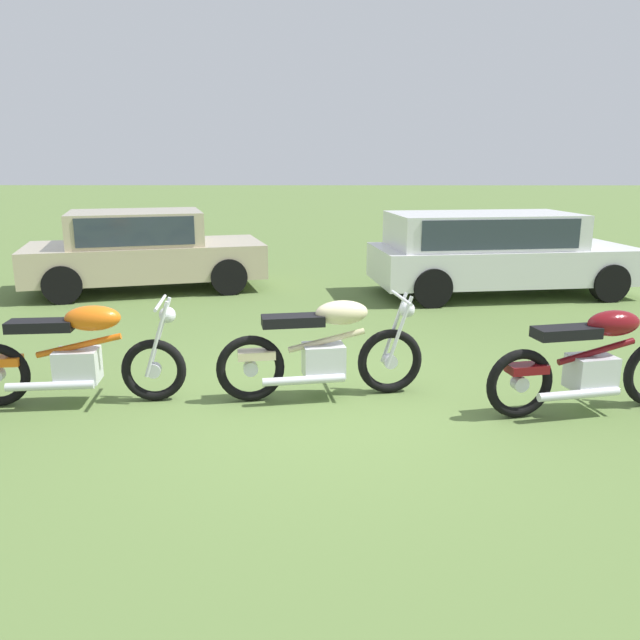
# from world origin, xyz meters

# --- Properties ---
(ground_plane) EXTENTS (120.00, 120.00, 0.00)m
(ground_plane) POSITION_xyz_m (0.00, 0.00, 0.00)
(ground_plane) COLOR #567038
(motorcycle_orange) EXTENTS (2.09, 0.67, 1.02)m
(motorcycle_orange) POSITION_xyz_m (-2.35, -0.01, 0.49)
(motorcycle_orange) COLOR black
(motorcycle_orange) RESTS_ON ground
(motorcycle_cream) EXTENTS (2.05, 0.76, 1.02)m
(motorcycle_cream) POSITION_xyz_m (0.01, 0.19, 0.49)
(motorcycle_cream) COLOR black
(motorcycle_cream) RESTS_ON ground
(motorcycle_maroon) EXTENTS (2.03, 0.82, 1.02)m
(motorcycle_maroon) POSITION_xyz_m (2.51, -0.16, 0.49)
(motorcycle_maroon) COLOR black
(motorcycle_maroon) RESTS_ON ground
(car_beige) EXTENTS (4.49, 2.94, 1.43)m
(car_beige) POSITION_xyz_m (-3.31, 5.63, 0.80)
(car_beige) COLOR #BCAD8C
(car_beige) RESTS_ON ground
(car_white) EXTENTS (4.69, 2.45, 1.43)m
(car_white) POSITION_xyz_m (2.93, 5.25, 0.84)
(car_white) COLOR silver
(car_white) RESTS_ON ground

